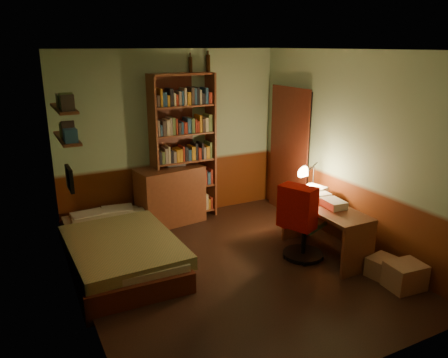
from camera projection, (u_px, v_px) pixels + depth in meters
name	position (u px, v px, depth m)	size (l,w,h in m)	color
floor	(233.00, 270.00, 5.38)	(3.50, 4.00, 0.02)	black
ceiling	(235.00, 49.00, 4.61)	(3.50, 4.00, 0.02)	silver
wall_back	(172.00, 137.00, 6.70)	(3.50, 0.02, 2.60)	gray
wall_left	(74.00, 191.00, 4.22)	(0.02, 4.00, 2.60)	gray
wall_right	(351.00, 152.00, 5.76)	(0.02, 4.00, 2.60)	gray
wall_front	(361.00, 232.00, 3.28)	(3.50, 0.02, 2.60)	gray
doorway	(290.00, 153.00, 6.94)	(0.06, 0.90, 2.00)	black
door_trim	(288.00, 153.00, 6.92)	(0.02, 0.98, 2.08)	#44190E
bed	(118.00, 238.00, 5.49)	(1.18, 2.20, 0.65)	olive
dresser	(170.00, 196.00, 6.68)	(0.99, 0.49, 0.88)	brown
mini_stereo	(175.00, 160.00, 6.70)	(0.28, 0.21, 0.15)	#B2B2B7
bookshelf	(183.00, 149.00, 6.67)	(0.97, 0.30, 2.26)	brown
bottle_left	(190.00, 65.00, 6.48)	(0.06, 0.06, 0.22)	black
bottle_right	(208.00, 63.00, 6.60)	(0.07, 0.07, 0.25)	black
desk	(325.00, 231.00, 5.68)	(0.52, 1.24, 0.67)	brown
paper_stack	(315.00, 190.00, 6.03)	(0.21, 0.28, 0.11)	silver
desk_lamp	(314.00, 173.00, 6.14)	(0.16, 0.16, 0.52)	black
office_chair	(305.00, 222.00, 5.56)	(0.49, 0.43, 0.97)	#345C44
red_jacket	(297.00, 170.00, 5.14)	(0.24, 0.45, 0.53)	#AE0C05
wall_shelf_lower	(67.00, 138.00, 5.12)	(0.20, 0.90, 0.03)	brown
wall_shelf_upper	(64.00, 108.00, 5.02)	(0.20, 0.90, 0.03)	brown
framed_picture	(70.00, 179.00, 4.77)	(0.04, 0.32, 0.26)	black
cardboard_box_a	(405.00, 276.00, 4.93)	(0.40, 0.32, 0.30)	#926A4D
cardboard_box_b	(382.00, 267.00, 5.20)	(0.33, 0.27, 0.23)	#926A4D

